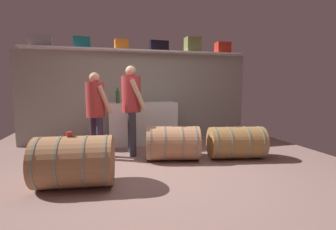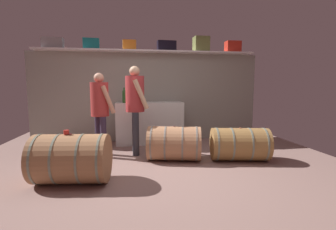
# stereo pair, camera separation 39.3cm
# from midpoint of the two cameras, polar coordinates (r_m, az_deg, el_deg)

# --- Properties ---
(ground_plane) EXTENTS (6.44, 7.93, 0.02)m
(ground_plane) POSITION_cam_midpoint_polar(r_m,az_deg,el_deg) (4.17, -5.60, -11.18)
(ground_plane) COLOR #896962
(back_wall_panel) EXTENTS (5.24, 0.10, 2.03)m
(back_wall_panel) POSITION_cam_midpoint_polar(r_m,az_deg,el_deg) (5.73, -8.48, 4.10)
(back_wall_panel) COLOR gray
(back_wall_panel) RESTS_ON ground
(high_shelf_board) EXTENTS (4.82, 0.40, 0.03)m
(high_shelf_board) POSITION_cam_midpoint_polar(r_m,az_deg,el_deg) (5.63, -8.50, 14.55)
(high_shelf_board) COLOR white
(high_shelf_board) RESTS_ON back_wall_panel
(toolcase_grey) EXTENTS (0.43, 0.24, 0.23)m
(toolcase_grey) POSITION_cam_midpoint_polar(r_m,az_deg,el_deg) (5.79, -29.44, 14.84)
(toolcase_grey) COLOR gray
(toolcase_grey) RESTS_ON high_shelf_board
(toolcase_teal) EXTENTS (0.35, 0.23, 0.23)m
(toolcase_teal) POSITION_cam_midpoint_polar(r_m,az_deg,el_deg) (5.65, -21.47, 15.48)
(toolcase_teal) COLOR #157478
(toolcase_teal) RESTS_ON high_shelf_board
(toolcase_orange) EXTENTS (0.29, 0.25, 0.21)m
(toolcase_orange) POSITION_cam_midpoint_polar(r_m,az_deg,el_deg) (5.62, -12.91, 15.75)
(toolcase_orange) COLOR orange
(toolcase_orange) RESTS_ON high_shelf_board
(toolcase_black) EXTENTS (0.43, 0.22, 0.23)m
(toolcase_black) POSITION_cam_midpoint_polar(r_m,az_deg,el_deg) (5.71, -4.22, 15.81)
(toolcase_black) COLOR black
(toolcase_black) RESTS_ON high_shelf_board
(toolcase_olive) EXTENTS (0.35, 0.29, 0.34)m
(toolcase_olive) POSITION_cam_midpoint_polar(r_m,az_deg,el_deg) (5.91, 3.80, 16.05)
(toolcase_olive) COLOR olive
(toolcase_olive) RESTS_ON high_shelf_board
(toolcase_red) EXTENTS (0.34, 0.25, 0.26)m
(toolcase_red) POSITION_cam_midpoint_polar(r_m,az_deg,el_deg) (6.19, 10.84, 15.15)
(toolcase_red) COLOR red
(toolcase_red) RESTS_ON high_shelf_board
(work_cabinet) EXTENTS (1.46, 0.55, 0.92)m
(work_cabinet) POSITION_cam_midpoint_polar(r_m,az_deg,el_deg) (5.45, -8.05, -1.87)
(work_cabinet) COLOR silver
(work_cabinet) RESTS_ON ground
(wine_bottle_green) EXTENTS (0.08, 0.08, 0.32)m
(wine_bottle_green) POSITION_cam_midpoint_polar(r_m,az_deg,el_deg) (5.19, -13.85, 4.29)
(wine_bottle_green) COLOR #285D28
(wine_bottle_green) RESTS_ON work_cabinet
(wine_glass) EXTENTS (0.08, 0.08, 0.14)m
(wine_glass) POSITION_cam_midpoint_polar(r_m,az_deg,el_deg) (5.39, -11.03, 3.84)
(wine_glass) COLOR white
(wine_glass) RESTS_ON work_cabinet
(wine_barrel_near) EXTENTS (1.01, 0.75, 0.66)m
(wine_barrel_near) POSITION_cam_midpoint_polar(r_m,az_deg,el_deg) (3.41, -24.16, -9.94)
(wine_barrel_near) COLOR #9A6B46
(wine_barrel_near) RESTS_ON ground
(wine_barrel_far) EXTENTS (1.00, 0.76, 0.60)m
(wine_barrel_far) POSITION_cam_midpoint_polar(r_m,az_deg,el_deg) (4.22, -1.51, -6.63)
(wine_barrel_far) COLOR #A97550
(wine_barrel_far) RESTS_ON ground
(wine_barrel_flank) EXTENTS (1.03, 0.71, 0.57)m
(wine_barrel_flank) POSITION_cam_midpoint_polar(r_m,az_deg,el_deg) (4.43, 13.23, -6.32)
(wine_barrel_flank) COLOR olive
(wine_barrel_flank) RESTS_ON ground
(tasting_cup) EXTENTS (0.07, 0.07, 0.05)m
(tasting_cup) POSITION_cam_midpoint_polar(r_m,az_deg,el_deg) (3.34, -25.30, -4.09)
(tasting_cup) COLOR red
(tasting_cup) RESTS_ON wine_barrel_near
(winemaker_pouring) EXTENTS (0.42, 0.48, 1.64)m
(winemaker_pouring) POSITION_cam_midpoint_polar(r_m,az_deg,el_deg) (4.55, -10.96, 3.30)
(winemaker_pouring) COLOR #303039
(winemaker_pouring) RESTS_ON ground
(visitor_tasting) EXTENTS (0.46, 0.51, 1.51)m
(visitor_tasting) POSITION_cam_midpoint_polar(r_m,az_deg,el_deg) (4.50, -18.95, 1.98)
(visitor_tasting) COLOR #34273D
(visitor_tasting) RESTS_ON ground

